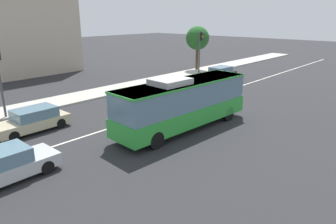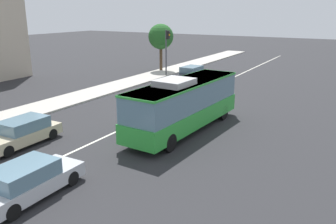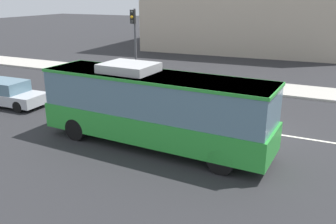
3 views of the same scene
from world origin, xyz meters
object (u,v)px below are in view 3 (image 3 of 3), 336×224
(sedan_silver, at_px, (7,93))
(traffic_light_mid_block, at_px, (134,32))
(sedan_beige, at_px, (110,81))
(transit_bus, at_px, (154,105))

(sedan_silver, relative_size, traffic_light_mid_block, 0.87)
(sedan_silver, distance_m, traffic_light_mid_block, 9.91)
(sedan_beige, bearing_deg, sedan_silver, 52.82)
(sedan_beige, relative_size, traffic_light_mid_block, 0.87)
(sedan_beige, height_order, traffic_light_mid_block, traffic_light_mid_block)
(transit_bus, xyz_separation_m, sedan_beige, (-6.72, 6.74, -1.09))
(sedan_silver, bearing_deg, sedan_beige, 53.11)
(transit_bus, distance_m, traffic_light_mid_block, 12.69)
(transit_bus, height_order, traffic_light_mid_block, traffic_light_mid_block)
(transit_bus, xyz_separation_m, traffic_light_mid_block, (-6.95, 10.47, 1.75))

